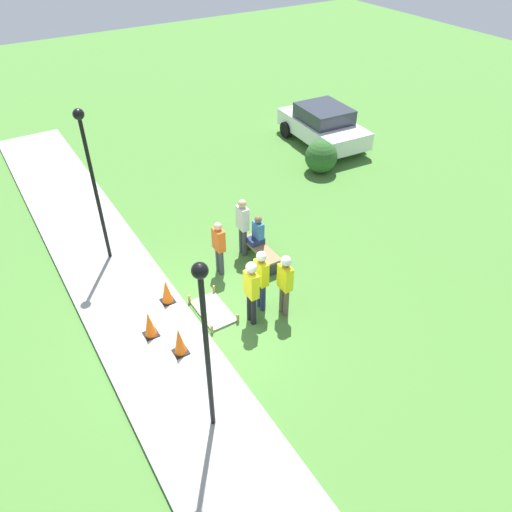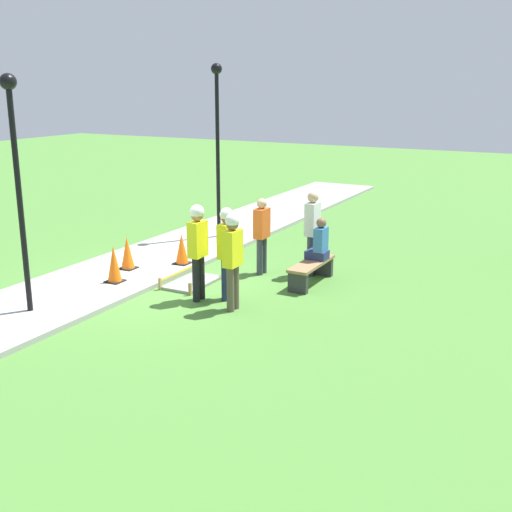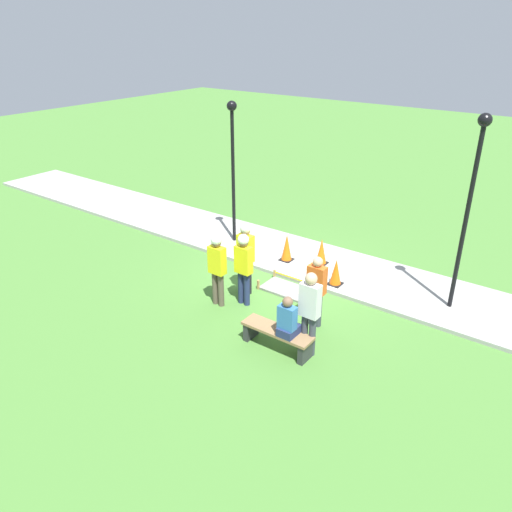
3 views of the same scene
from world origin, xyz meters
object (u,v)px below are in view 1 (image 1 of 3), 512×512
(bystander_in_gray_shirt, at_px, (243,224))
(lamppost_far, at_px, (91,168))
(bystander_in_orange_shirt, at_px, (219,245))
(worker_supervisor, at_px, (285,280))
(traffic_cone_near_patch, at_px, (167,291))
(worker_assistant, at_px, (261,275))
(park_bench, at_px, (261,252))
(traffic_cone_far_patch, at_px, (149,324))
(lamppost_near, at_px, (205,330))
(person_seated_on_bench, at_px, (257,233))
(traffic_cone_sidewalk_edge, at_px, (179,341))
(worker_trainee, at_px, (251,287))
(parked_car_white, at_px, (323,125))

(bystander_in_gray_shirt, distance_m, lamppost_far, 4.32)
(bystander_in_orange_shirt, bearing_deg, worker_supervisor, 14.62)
(traffic_cone_near_patch, relative_size, worker_assistant, 0.38)
(park_bench, bearing_deg, traffic_cone_far_patch, -73.13)
(worker_supervisor, xyz_separation_m, worker_assistant, (-0.47, -0.39, -0.01))
(worker_supervisor, height_order, worker_assistant, worker_supervisor)
(traffic_cone_far_patch, xyz_separation_m, park_bench, (-1.17, 3.86, -0.13))
(traffic_cone_near_patch, height_order, lamppost_near, lamppost_near)
(person_seated_on_bench, bearing_deg, traffic_cone_sidewalk_edge, -56.59)
(traffic_cone_near_patch, distance_m, person_seated_on_bench, 3.16)
(person_seated_on_bench, xyz_separation_m, worker_trainee, (2.24, -1.56, 0.31))
(person_seated_on_bench, bearing_deg, parked_car_white, 128.95)
(worker_trainee, height_order, bystander_in_orange_shirt, worker_trainee)
(park_bench, xyz_separation_m, person_seated_on_bench, (-0.28, 0.05, 0.49))
(worker_assistant, bearing_deg, traffic_cone_sidewalk_edge, -80.91)
(worker_supervisor, relative_size, lamppost_near, 0.44)
(traffic_cone_near_patch, distance_m, traffic_cone_far_patch, 1.21)
(person_seated_on_bench, distance_m, parked_car_white, 8.16)
(worker_assistant, height_order, parked_car_white, worker_assistant)
(traffic_cone_far_patch, xyz_separation_m, person_seated_on_bench, (-1.45, 3.91, 0.36))
(traffic_cone_sidewalk_edge, distance_m, person_seated_on_bench, 4.25)
(traffic_cone_near_patch, xyz_separation_m, bystander_in_gray_shirt, (-0.87, 2.79, 0.61))
(person_seated_on_bench, xyz_separation_m, lamppost_near, (4.38, -3.77, 1.95))
(traffic_cone_near_patch, xyz_separation_m, lamppost_far, (-2.67, -0.65, 2.50))
(traffic_cone_far_patch, relative_size, lamppost_far, 0.16)
(traffic_cone_sidewalk_edge, xyz_separation_m, bystander_in_orange_shirt, (-2.22, 2.24, 0.46))
(park_bench, height_order, lamppost_far, lamppost_far)
(worker_supervisor, xyz_separation_m, bystander_in_orange_shirt, (-2.30, -0.60, -0.14))
(traffic_cone_sidewalk_edge, xyz_separation_m, lamppost_near, (2.05, -0.23, 2.29))
(person_seated_on_bench, distance_m, lamppost_near, 6.10)
(traffic_cone_near_patch, bearing_deg, bystander_in_orange_shirt, 104.00)
(traffic_cone_near_patch, bearing_deg, lamppost_near, -10.12)
(worker_supervisor, relative_size, bystander_in_orange_shirt, 1.09)
(park_bench, distance_m, worker_trainee, 2.60)
(bystander_in_orange_shirt, height_order, lamppost_far, lamppost_far)
(worker_assistant, bearing_deg, person_seated_on_bench, 150.70)
(traffic_cone_far_patch, distance_m, lamppost_far, 4.35)
(worker_assistant, xyz_separation_m, lamppost_near, (2.44, -2.68, 1.69))
(traffic_cone_near_patch, relative_size, worker_supervisor, 0.38)
(traffic_cone_far_patch, height_order, worker_supervisor, worker_supervisor)
(worker_trainee, height_order, lamppost_near, lamppost_near)
(bystander_in_orange_shirt, xyz_separation_m, bystander_in_gray_shirt, (-0.42, 1.00, 0.11))
(parked_car_white, bearing_deg, person_seated_on_bench, -47.46)
(traffic_cone_sidewalk_edge, distance_m, parked_car_white, 12.39)
(worker_trainee, bearing_deg, lamppost_near, -45.96)
(worker_trainee, bearing_deg, traffic_cone_sidewalk_edge, -87.26)
(parked_car_white, bearing_deg, worker_assistant, -42.85)
(person_seated_on_bench, height_order, bystander_in_gray_shirt, bystander_in_gray_shirt)
(worker_trainee, relative_size, parked_car_white, 0.45)
(traffic_cone_far_patch, height_order, worker_assistant, worker_assistant)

